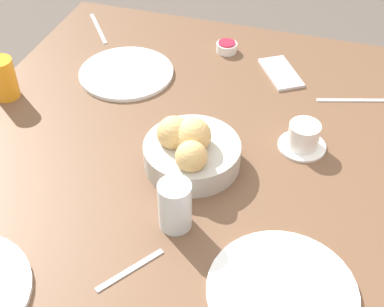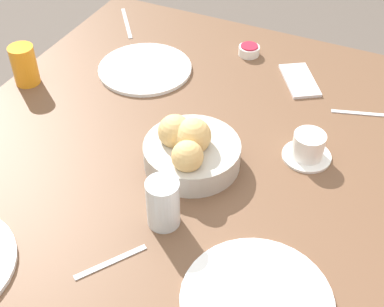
{
  "view_description": "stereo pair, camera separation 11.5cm",
  "coord_description": "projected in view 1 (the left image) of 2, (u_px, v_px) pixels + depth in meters",
  "views": [
    {
      "loc": [
        0.76,
        0.28,
        1.53
      ],
      "look_at": [
        -0.06,
        0.03,
        0.76
      ],
      "focal_mm": 50.0,
      "sensor_mm": 36.0,
      "label": 1
    },
    {
      "loc": [
        0.71,
        0.39,
        1.53
      ],
      "look_at": [
        -0.06,
        0.03,
        0.76
      ],
      "focal_mm": 50.0,
      "sensor_mm": 36.0,
      "label": 2
    }
  ],
  "objects": [
    {
      "name": "cell_phone",
      "position": [
        281.0,
        73.0,
        1.43
      ],
      "size": [
        0.17,
        0.14,
        0.01
      ],
      "color": "silver",
      "rests_on": "dining_table"
    },
    {
      "name": "plate_far_center",
      "position": [
        282.0,
        292.0,
        0.92
      ],
      "size": [
        0.26,
        0.26,
        0.01
      ],
      "color": "white",
      "rests_on": "dining_table"
    },
    {
      "name": "bread_basket",
      "position": [
        190.0,
        149.0,
        1.13
      ],
      "size": [
        0.21,
        0.21,
        0.12
      ],
      "color": "#B2ADA3",
      "rests_on": "dining_table"
    },
    {
      "name": "plate_near_left",
      "position": [
        126.0,
        73.0,
        1.42
      ],
      "size": [
        0.25,
        0.25,
        0.01
      ],
      "color": "white",
      "rests_on": "dining_table"
    },
    {
      "name": "spoon_coffee",
      "position": [
        130.0,
        270.0,
        0.96
      ],
      "size": [
        0.12,
        0.09,
        0.0
      ],
      "color": "#B7B7BC",
      "rests_on": "dining_table"
    },
    {
      "name": "juice_glass",
      "position": [
        3.0,
        78.0,
        1.32
      ],
      "size": [
        0.06,
        0.06,
        0.1
      ],
      "color": "orange",
      "rests_on": "dining_table"
    },
    {
      "name": "jam_bowl_berry",
      "position": [
        227.0,
        47.0,
        1.5
      ],
      "size": [
        0.06,
        0.06,
        0.03
      ],
      "color": "white",
      "rests_on": "dining_table"
    },
    {
      "name": "water_tumbler",
      "position": [
        175.0,
        205.0,
        1.01
      ],
      "size": [
        0.06,
        0.06,
        0.11
      ],
      "color": "silver",
      "rests_on": "dining_table"
    },
    {
      "name": "dining_table",
      "position": [
        171.0,
        204.0,
        1.19
      ],
      "size": [
        1.38,
        1.09,
        0.73
      ],
      "color": "brown",
      "rests_on": "ground_plane"
    },
    {
      "name": "knife_silver",
      "position": [
        354.0,
        100.0,
        1.34
      ],
      "size": [
        0.07,
        0.18,
        0.0
      ],
      "color": "#B7B7BC",
      "rests_on": "dining_table"
    },
    {
      "name": "coffee_cup",
      "position": [
        303.0,
        137.0,
        1.19
      ],
      "size": [
        0.11,
        0.11,
        0.06
      ],
      "color": "white",
      "rests_on": "dining_table"
    },
    {
      "name": "fork_silver",
      "position": [
        98.0,
        28.0,
        1.61
      ],
      "size": [
        0.16,
        0.12,
        0.0
      ],
      "color": "#B7B7BC",
      "rests_on": "dining_table"
    }
  ]
}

